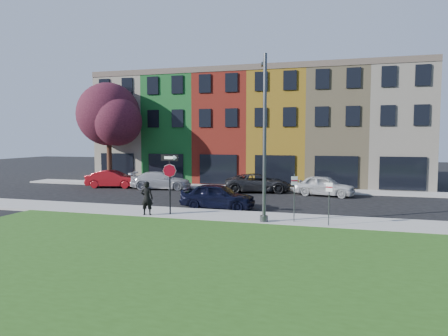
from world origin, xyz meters
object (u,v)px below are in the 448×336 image
(man, at_px, (147,198))
(street_lamp, at_px, (264,138))
(stop_sign, at_px, (170,172))
(sedan_near, at_px, (218,196))

(man, distance_m, street_lamp, 7.11)
(stop_sign, xyz_separation_m, sedan_near, (1.82, 2.96, -1.66))
(stop_sign, relative_size, sedan_near, 0.71)
(stop_sign, bearing_deg, sedan_near, 66.44)
(street_lamp, bearing_deg, stop_sign, 164.43)
(stop_sign, bearing_deg, street_lamp, 4.87)
(man, bearing_deg, sedan_near, -139.33)
(man, relative_size, street_lamp, 0.22)
(man, bearing_deg, street_lamp, 172.97)
(sedan_near, bearing_deg, stop_sign, 150.13)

